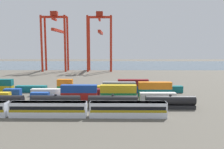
# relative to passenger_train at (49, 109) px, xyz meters

# --- Properties ---
(ground_plane) EXTENTS (420.00, 420.00, 0.00)m
(ground_plane) POSITION_rel_passenger_train_xyz_m (-2.72, 62.58, -2.14)
(ground_plane) COLOR #5B564C
(harbour_water) EXTENTS (400.00, 110.00, 0.01)m
(harbour_water) POSITION_rel_passenger_train_xyz_m (-2.72, 172.37, -2.14)
(harbour_water) COLOR #475B6B
(harbour_water) RESTS_ON ground_plane
(passenger_train) EXTENTS (60.69, 3.14, 3.90)m
(passenger_train) POSITION_rel_passenger_train_xyz_m (0.00, 0.00, 0.00)
(passenger_train) COLOR silver
(passenger_train) RESTS_ON ground_plane
(freight_tank_row) EXTENTS (81.65, 2.71, 4.17)m
(freight_tank_row) POSITION_rel_passenger_train_xyz_m (-0.25, 8.25, -0.20)
(freight_tank_row) COLOR #232326
(freight_tank_row) RESTS_ON ground_plane
(shipping_container_2) EXTENTS (6.04, 2.44, 2.60)m
(shipping_container_2) POSITION_rel_passenger_train_xyz_m (-21.58, 18.63, -0.84)
(shipping_container_2) COLOR gold
(shipping_container_2) RESTS_ON ground_plane
(shipping_container_3) EXTENTS (6.04, 2.44, 2.60)m
(shipping_container_3) POSITION_rel_passenger_train_xyz_m (-8.27, 18.63, -0.84)
(shipping_container_3) COLOR #1C4299
(shipping_container_3) RESTS_ON ground_plane
(shipping_container_4) EXTENTS (12.10, 2.44, 2.60)m
(shipping_container_4) POSITION_rel_passenger_train_xyz_m (5.04, 18.63, -0.84)
(shipping_container_4) COLOR #AD211C
(shipping_container_4) RESTS_ON ground_plane
(shipping_container_5) EXTENTS (12.10, 2.44, 2.60)m
(shipping_container_5) POSITION_rel_passenger_train_xyz_m (5.04, 18.63, 1.76)
(shipping_container_5) COLOR #1C4299
(shipping_container_5) RESTS_ON shipping_container_4
(shipping_container_6) EXTENTS (12.10, 2.44, 2.60)m
(shipping_container_6) POSITION_rel_passenger_train_xyz_m (18.35, 18.63, -0.84)
(shipping_container_6) COLOR #197538
(shipping_container_6) RESTS_ON ground_plane
(shipping_container_7) EXTENTS (12.10, 2.44, 2.60)m
(shipping_container_7) POSITION_rel_passenger_train_xyz_m (18.35, 18.63, 1.76)
(shipping_container_7) COLOR gold
(shipping_container_7) RESTS_ON shipping_container_6
(shipping_container_8) EXTENTS (12.10, 2.44, 2.60)m
(shipping_container_8) POSITION_rel_passenger_train_xyz_m (31.67, 18.63, -0.84)
(shipping_container_8) COLOR silver
(shipping_container_8) RESTS_ON ground_plane
(shipping_container_11) EXTENTS (6.04, 2.44, 2.60)m
(shipping_container_11) POSITION_rel_passenger_train_xyz_m (-20.62, 25.28, -0.84)
(shipping_container_11) COLOR #1C4299
(shipping_container_11) RESTS_ON ground_plane
(shipping_container_12) EXTENTS (12.10, 2.44, 2.60)m
(shipping_container_12) POSITION_rel_passenger_train_xyz_m (-7.50, 25.28, -0.84)
(shipping_container_12) COLOR silver
(shipping_container_12) RESTS_ON ground_plane
(shipping_container_13) EXTENTS (12.10, 2.44, 2.60)m
(shipping_container_13) POSITION_rel_passenger_train_xyz_m (5.62, 25.28, -0.84)
(shipping_container_13) COLOR maroon
(shipping_container_13) RESTS_ON ground_plane
(shipping_container_14) EXTENTS (12.10, 2.44, 2.60)m
(shipping_container_14) POSITION_rel_passenger_train_xyz_m (18.73, 25.28, -0.84)
(shipping_container_14) COLOR gold
(shipping_container_14) RESTS_ON ground_plane
(shipping_container_15) EXTENTS (12.10, 2.44, 2.60)m
(shipping_container_15) POSITION_rel_passenger_train_xyz_m (18.73, 25.28, 1.76)
(shipping_container_15) COLOR slate
(shipping_container_15) RESTS_ON shipping_container_14
(shipping_container_16) EXTENTS (12.10, 2.44, 2.60)m
(shipping_container_16) POSITION_rel_passenger_train_xyz_m (31.85, 25.28, -0.84)
(shipping_container_16) COLOR #146066
(shipping_container_16) RESTS_ON ground_plane
(shipping_container_17) EXTENTS (12.10, 2.44, 2.60)m
(shipping_container_17) POSITION_rel_passenger_train_xyz_m (31.85, 25.28, 1.76)
(shipping_container_17) COLOR orange
(shipping_container_17) RESTS_ON shipping_container_16
(shipping_container_20) EXTENTS (12.10, 2.44, 2.60)m
(shipping_container_20) POSITION_rel_passenger_train_xyz_m (-16.06, 31.94, -0.84)
(shipping_container_20) COLOR #146066
(shipping_container_20) RESTS_ON ground_plane
(shipping_container_21) EXTENTS (6.04, 2.44, 2.60)m
(shipping_container_21) POSITION_rel_passenger_train_xyz_m (-2.58, 31.94, -0.84)
(shipping_container_21) COLOR #197538
(shipping_container_21) RESTS_ON ground_plane
(shipping_container_22) EXTENTS (6.04, 2.44, 2.60)m
(shipping_container_22) POSITION_rel_passenger_train_xyz_m (-2.58, 31.94, 1.76)
(shipping_container_22) COLOR orange
(shipping_container_22) RESTS_ON shipping_container_21
(shipping_container_23) EXTENTS (12.10, 2.44, 2.60)m
(shipping_container_23) POSITION_rel_passenger_train_xyz_m (10.90, 31.94, -0.84)
(shipping_container_23) COLOR gold
(shipping_container_23) RESTS_ON ground_plane
(shipping_container_24) EXTENTS (12.10, 2.44, 2.60)m
(shipping_container_24) POSITION_rel_passenger_train_xyz_m (24.38, 31.94, -0.84)
(shipping_container_24) COLOR #1C4299
(shipping_container_24) RESTS_ON ground_plane
(shipping_container_25) EXTENTS (12.10, 2.44, 2.60)m
(shipping_container_25) POSITION_rel_passenger_train_xyz_m (24.38, 31.94, 1.76)
(shipping_container_25) COLOR maroon
(shipping_container_25) RESTS_ON shipping_container_24
(shipping_container_26) EXTENTS (12.10, 2.44, 2.60)m
(shipping_container_26) POSITION_rel_passenger_train_xyz_m (37.86, 31.94, -0.84)
(shipping_container_26) COLOR #146066
(shipping_container_26) RESTS_ON ground_plane
(gantry_crane_west) EXTENTS (18.41, 38.68, 43.41)m
(gantry_crane_west) POSITION_rel_passenger_train_xyz_m (-26.72, 114.76, 24.20)
(gantry_crane_west) COLOR red
(gantry_crane_west) RESTS_ON ground_plane
(gantry_crane_central) EXTENTS (18.22, 33.22, 43.19)m
(gantry_crane_central) POSITION_rel_passenger_train_xyz_m (6.18, 113.93, 23.68)
(gantry_crane_central) COLOR red
(gantry_crane_central) RESTS_ON ground_plane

